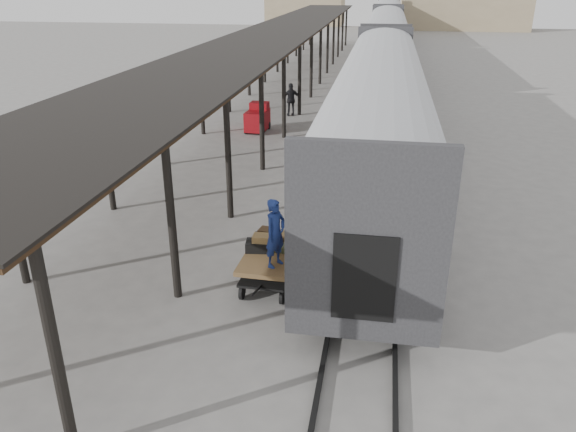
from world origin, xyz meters
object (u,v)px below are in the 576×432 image
Objects in this scene: baggage_cart at (271,260)px; luggage_tug at (258,119)px; porter at (275,233)px; pedestrian at (291,100)px.

baggage_cart is 1.48× the size of luggage_tug.
porter is (0.25, -0.65, 1.06)m from baggage_cart.
baggage_cart is at bearing 49.64° from porter.
luggage_tug is 0.98× the size of porter.
pedestrian is (1.11, 3.68, 0.26)m from luggage_tug.
porter reaches higher than baggage_cart.
baggage_cart is 1.27m from porter.
porter is at bearing 76.19° from pedestrian.
porter is 19.43m from pedestrian.
pedestrian reaches higher than luggage_tug.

